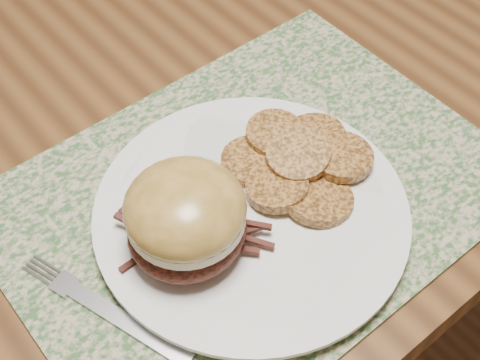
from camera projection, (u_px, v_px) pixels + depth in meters
The scene contains 6 objects.
dining_table at pixel (61, 133), 0.77m from camera, with size 1.50×0.90×0.75m.
placemat at pixel (253, 194), 0.61m from camera, with size 0.45×0.33×0.00m, color #345B2F.
dinner_plate at pixel (251, 214), 0.59m from camera, with size 0.26×0.26×0.02m, color white.
pork_sandwich at pixel (186, 217), 0.53m from camera, with size 0.13×0.13×0.08m.
roasted_potatoes at pixel (298, 162), 0.60m from camera, with size 0.15×0.15×0.04m.
fork at pixel (104, 309), 0.54m from camera, with size 0.07×0.16×0.00m.
Camera 1 is at (-0.17, -0.54, 1.24)m, focal length 50.00 mm.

